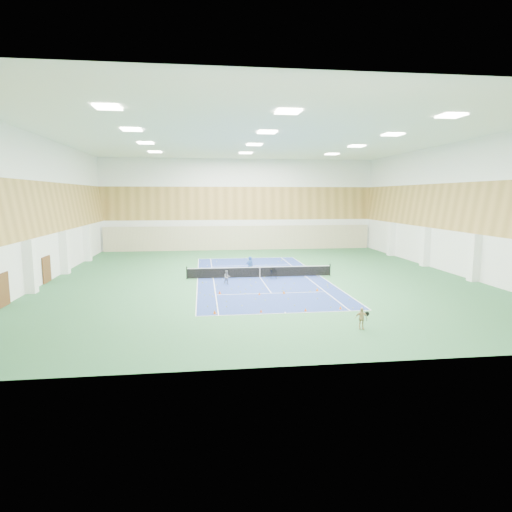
{
  "coord_description": "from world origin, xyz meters",
  "views": [
    {
      "loc": [
        -5.0,
        -36.94,
        7.15
      ],
      "look_at": [
        -0.42,
        -0.62,
        2.0
      ],
      "focal_mm": 30.0,
      "sensor_mm": 36.0,
      "label": 1
    }
  ],
  "objects_px": {
    "child_apron": "(361,318)",
    "child_court": "(227,277)",
    "ball_cart": "(274,274)",
    "tennis_net": "(260,271)",
    "coach": "(250,266)"
  },
  "relations": [
    {
      "from": "ball_cart",
      "to": "tennis_net",
      "type": "bearing_deg",
      "value": 136.68
    },
    {
      "from": "child_apron",
      "to": "child_court",
      "type": "bearing_deg",
      "value": 125.38
    },
    {
      "from": "child_court",
      "to": "child_apron",
      "type": "relative_size",
      "value": 0.96
    },
    {
      "from": "coach",
      "to": "child_court",
      "type": "bearing_deg",
      "value": 53.83
    },
    {
      "from": "child_apron",
      "to": "ball_cart",
      "type": "height_order",
      "value": "child_apron"
    },
    {
      "from": "coach",
      "to": "child_court",
      "type": "relative_size",
      "value": 1.56
    },
    {
      "from": "coach",
      "to": "child_apron",
      "type": "height_order",
      "value": "coach"
    },
    {
      "from": "child_apron",
      "to": "ball_cart",
      "type": "xyz_separation_m",
      "value": [
        -2.38,
        14.56,
        -0.16
      ]
    },
    {
      "from": "coach",
      "to": "tennis_net",
      "type": "bearing_deg",
      "value": 129.83
    },
    {
      "from": "child_apron",
      "to": "coach",
      "type": "bearing_deg",
      "value": 113.12
    },
    {
      "from": "coach",
      "to": "ball_cart",
      "type": "distance_m",
      "value": 2.59
    },
    {
      "from": "tennis_net",
      "to": "child_court",
      "type": "relative_size",
      "value": 11.29
    },
    {
      "from": "child_apron",
      "to": "ball_cart",
      "type": "distance_m",
      "value": 14.75
    },
    {
      "from": "ball_cart",
      "to": "child_court",
      "type": "bearing_deg",
      "value": -162.14
    },
    {
      "from": "coach",
      "to": "ball_cart",
      "type": "relative_size",
      "value": 2.03
    }
  ]
}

